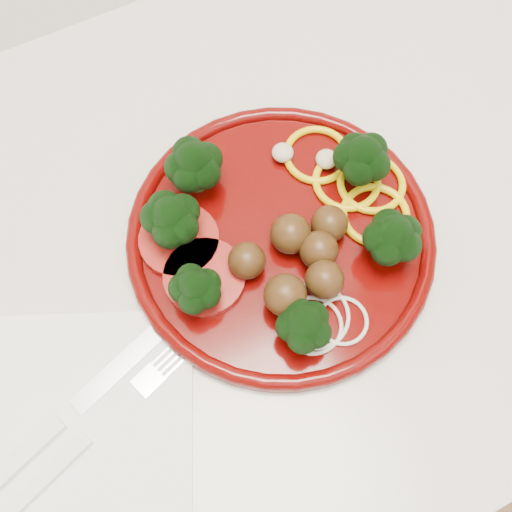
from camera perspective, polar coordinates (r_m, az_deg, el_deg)
name	(u,v)px	position (r m, az deg, el deg)	size (l,w,h in m)	color
counter	(336,312)	(1.04, 7.15, -5.00)	(2.40, 0.60, 0.90)	beige
plate	(280,237)	(0.56, 2.16, 1.73)	(0.28, 0.28, 0.06)	#490403
napkin	(85,415)	(0.55, -14.92, -13.54)	(0.17, 0.17, 0.00)	white
knife	(55,426)	(0.55, -17.41, -14.22)	(0.19, 0.08, 0.01)	silver
fork	(73,452)	(0.54, -16.00, -16.40)	(0.17, 0.07, 0.01)	white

